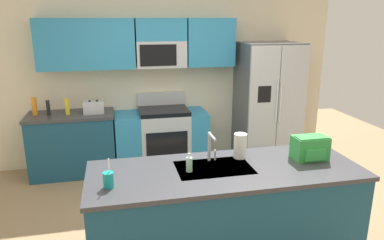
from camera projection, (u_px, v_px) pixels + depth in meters
name	position (u px, v px, depth m)	size (l,w,h in m)	color
ground_plane	(201.00, 227.00, 3.92)	(9.00, 9.00, 0.00)	#997A56
kitchen_wall_unit	(160.00, 68.00, 5.45)	(5.20, 0.43, 2.60)	beige
back_counter	(73.00, 144.00, 5.19)	(1.20, 0.63, 0.90)	navy
range_oven	(162.00, 138.00, 5.46)	(1.36, 0.61, 1.10)	#B7BABF
refrigerator	(268.00, 103.00, 5.60)	(0.90, 0.76, 1.85)	#4C4F54
island_counter	(225.00, 213.00, 3.34)	(2.45, 0.90, 0.90)	navy
toaster	(94.00, 107.00, 5.06)	(0.28, 0.16, 0.18)	#B7BABF
pepper_mill	(48.00, 108.00, 4.98)	(0.05, 0.05, 0.21)	black
bottle_yellow	(67.00, 107.00, 4.99)	(0.06, 0.06, 0.23)	yellow
bottle_orange	(34.00, 106.00, 4.96)	(0.07, 0.07, 0.25)	orange
sink_faucet	(210.00, 145.00, 3.34)	(0.08, 0.21, 0.28)	#B7BABF
drink_cup_teal	(108.00, 180.00, 2.85)	(0.08, 0.08, 0.25)	teal
soap_dispenser	(189.00, 164.00, 3.14)	(0.06, 0.06, 0.17)	#A5D8B2
paper_towel_roll	(240.00, 146.00, 3.44)	(0.12, 0.12, 0.24)	white
backpack	(310.00, 147.00, 3.41)	(0.32, 0.22, 0.23)	green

